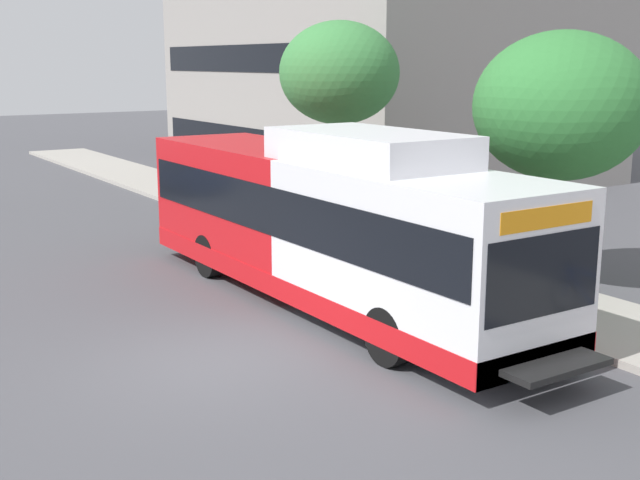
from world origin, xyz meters
TOP-DOWN VIEW (x-y plane):
  - ground_plane at (0.00, 8.00)m, footprint 120.00×120.00m
  - sidewalk_curb at (7.00, 6.00)m, footprint 3.00×56.00m
  - transit_bus at (3.56, 1.84)m, footprint 2.58×12.25m
  - street_tree_near_stop at (8.13, -0.08)m, footprint 3.66×3.66m
  - street_tree_mid_block at (7.80, 7.61)m, footprint 3.40×3.40m

SIDE VIEW (x-z plane):
  - ground_plane at x=0.00m, z-range 0.00..0.00m
  - sidewalk_curb at x=7.00m, z-range 0.00..0.14m
  - transit_bus at x=3.56m, z-range -0.12..3.53m
  - street_tree_near_stop at x=8.13m, z-range 1.28..6.70m
  - street_tree_mid_block at x=7.80m, z-range 1.63..7.53m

